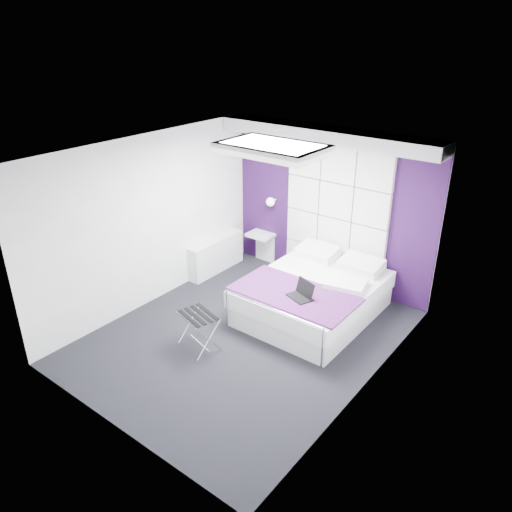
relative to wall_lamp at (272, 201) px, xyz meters
The scene contains 15 objects.
floor 2.61m from the wall_lamp, 62.99° to the right, with size 4.40×4.40×0.00m, color black.
ceiling 2.69m from the wall_lamp, 62.99° to the right, with size 4.40×4.40×0.00m, color white.
wall_back 1.06m from the wall_lamp, ahead, with size 3.60×3.60×0.00m, color silver.
wall_left 2.19m from the wall_lamp, 110.01° to the right, with size 4.40×4.40×0.00m, color silver.
wall_right 3.52m from the wall_lamp, 35.86° to the right, with size 4.40×4.40×0.00m, color silver.
accent_wall 1.06m from the wall_lamp, ahead, with size 3.58×0.02×2.58m, color #290D38.
soffit 1.66m from the wall_lamp, ahead, with size 3.58×0.50×0.20m, color silver.
headboard 1.20m from the wall_lamp, ahead, with size 1.80×0.08×2.30m, color silver, non-canonical shape.
skylight 2.24m from the wall_lamp, 54.28° to the right, with size 1.36×0.86×0.12m, color white, non-canonical shape.
wall_lamp is the anchor object (origin of this frame).
radiator 1.35m from the wall_lamp, 130.10° to the right, with size 0.22×1.20×0.60m, color silver.
bed 1.98m from the wall_lamp, 33.09° to the right, with size 1.73×2.09×0.73m.
nightstand 0.70m from the wall_lamp, 169.09° to the right, with size 0.45×0.35×0.05m, color silver.
luggage_rack 2.88m from the wall_lamp, 74.70° to the right, with size 0.51×0.38×0.51m.
laptop 2.28m from the wall_lamp, 43.15° to the right, with size 0.34×0.24×0.24m.
Camera 1 is at (3.70, -4.54, 4.00)m, focal length 35.00 mm.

